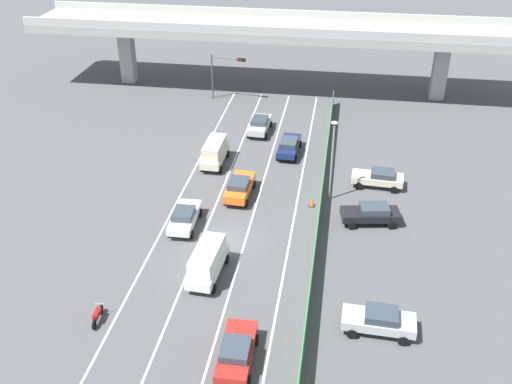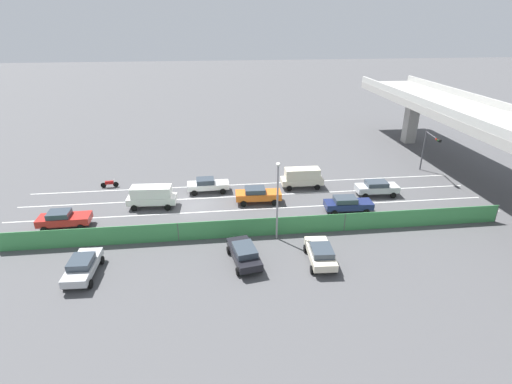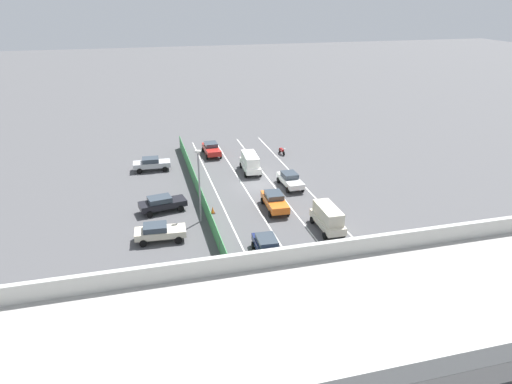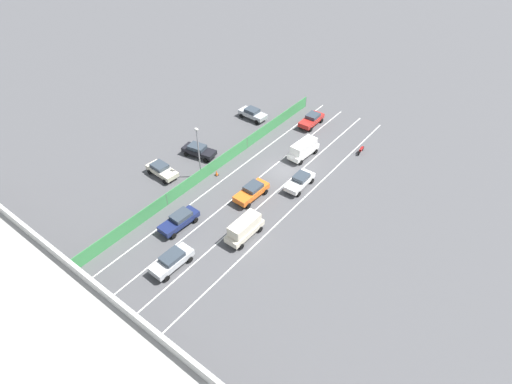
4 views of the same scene
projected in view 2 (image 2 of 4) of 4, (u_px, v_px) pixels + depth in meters
ground_plane at (195, 205)px, 40.33m from camera, size 300.00×300.00×0.00m
lane_line_left_edge at (250, 184)px, 45.46m from camera, size 0.14×48.32×0.01m
lane_line_mid_left at (253, 196)px, 42.48m from camera, size 0.14×48.32×0.01m
lane_line_mid_right at (256, 209)px, 39.51m from camera, size 0.14×48.32×0.01m
lane_line_right_edge at (260, 225)px, 36.53m from camera, size 0.14×48.32×0.01m
elevated_overpass at (502, 129)px, 40.97m from camera, size 58.58×8.50×8.62m
green_fence at (263, 227)px, 34.38m from camera, size 0.10×44.42×1.73m
car_van_cream at (302, 177)px, 44.08m from camera, size 1.99×4.71×2.28m
car_sedan_silver at (377, 187)px, 42.29m from camera, size 2.11×4.56×1.60m
car_sedan_red at (63, 219)px, 35.76m from camera, size 2.10×4.62×1.62m
car_van_white at (152, 195)px, 39.52m from camera, size 2.24×4.96×2.23m
car_taxi_orange at (258, 194)px, 40.61m from camera, size 2.15×4.75×1.65m
car_sedan_navy at (348, 204)px, 38.63m from camera, size 2.12×4.74×1.59m
car_sedan_white at (207, 185)px, 43.12m from camera, size 2.05×4.57×1.57m
motorcycle at (110, 184)px, 44.44m from camera, size 0.60×1.95×0.93m
parked_wagon_silver at (83, 266)px, 28.94m from camera, size 4.46×2.15×1.58m
parked_sedan_dark at (244, 253)px, 30.54m from camera, size 4.76×2.61×1.56m
parked_sedan_cream at (321, 253)px, 30.56m from camera, size 4.46×2.24×1.54m
traffic_light at (430, 144)px, 46.93m from camera, size 4.11×0.86×5.25m
street_lamp at (278, 194)px, 32.55m from camera, size 0.60×0.36×7.04m
traffic_cone at (259, 228)px, 35.22m from camera, size 0.47×0.47×0.72m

